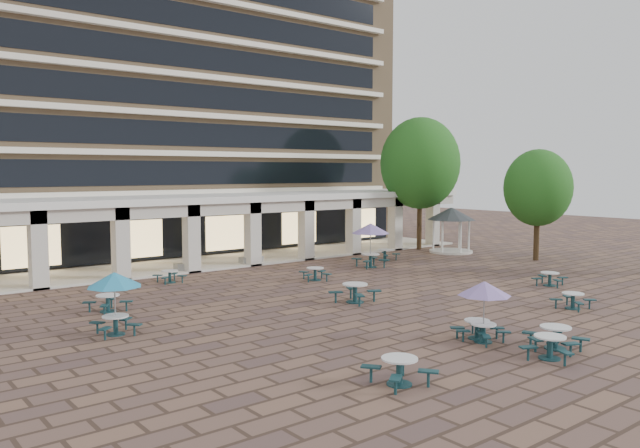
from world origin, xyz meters
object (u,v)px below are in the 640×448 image
at_px(picnic_table_0, 399,369).
at_px(picnic_table_1, 550,345).
at_px(picnic_table_2, 555,335).
at_px(planter_left, 187,264).
at_px(planter_right, 251,258).
at_px(gazebo, 451,219).

height_order(picnic_table_0, picnic_table_1, picnic_table_0).
relative_size(picnic_table_2, planter_left, 1.38).
height_order(picnic_table_2, planter_right, planter_right).
distance_m(planter_left, planter_right, 4.46).
relative_size(picnic_table_0, picnic_table_1, 0.95).
distance_m(picnic_table_2, gazebo, 24.92).
bearing_deg(planter_left, picnic_table_2, -84.45).
height_order(picnic_table_1, gazebo, gazebo).
bearing_deg(picnic_table_1, picnic_table_2, 2.27).
bearing_deg(picnic_table_2, planter_left, 117.29).
distance_m(picnic_table_1, gazebo, 26.07).
height_order(picnic_table_1, planter_left, planter_left).
xyz_separation_m(picnic_table_0, picnic_table_1, (5.45, -1.28, -0.02)).
relative_size(picnic_table_0, planter_right, 1.26).
distance_m(picnic_table_0, planter_right, 23.43).
bearing_deg(planter_right, planter_left, 180.00).
relative_size(picnic_table_0, planter_left, 1.26).
xyz_separation_m(gazebo, planter_right, (-14.53, 4.17, -2.04)).
bearing_deg(picnic_table_0, planter_left, 86.69).
distance_m(picnic_table_1, picnic_table_2, 1.26).
bearing_deg(gazebo, planter_left, 167.60).
bearing_deg(picnic_table_0, picnic_table_2, 1.43).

